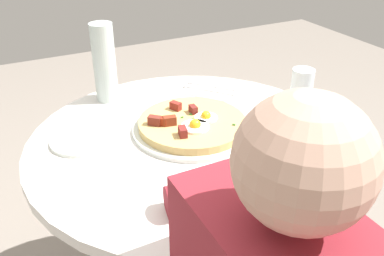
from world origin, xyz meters
TOP-DOWN VIEW (x-y plane):
  - dining_table at (0.00, 0.00)m, footprint 0.90×0.90m
  - pizza_plate at (-0.04, 0.02)m, footprint 0.34×0.34m
  - breakfast_pizza at (-0.04, 0.02)m, footprint 0.31×0.31m
  - bread_plate at (-0.12, -0.28)m, footprint 0.16×0.16m
  - napkin at (-0.26, 0.20)m, footprint 0.22×0.22m
  - fork at (-0.25, 0.19)m, footprint 0.15×0.13m
  - knife at (-0.27, 0.22)m, footprint 0.15×0.13m
  - water_glass at (-0.01, 0.38)m, footprint 0.07×0.07m
  - water_bottle at (-0.35, -0.13)m, footprint 0.07×0.07m
  - salt_shaker at (0.19, 0.21)m, footprint 0.03×0.03m

SIDE VIEW (x-z plane):
  - dining_table at x=0.00m, z-range 0.20..0.94m
  - napkin at x=-0.26m, z-range 0.75..0.75m
  - bread_plate at x=-0.12m, z-range 0.75..0.76m
  - pizza_plate at x=-0.04m, z-range 0.75..0.76m
  - fork at x=-0.25m, z-range 0.75..0.76m
  - knife at x=-0.27m, z-range 0.75..0.76m
  - salt_shaker at x=0.19m, z-range 0.75..0.79m
  - breakfast_pizza at x=-0.04m, z-range 0.75..0.79m
  - water_glass at x=-0.01m, z-range 0.75..0.88m
  - water_bottle at x=-0.35m, z-range 0.75..1.00m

